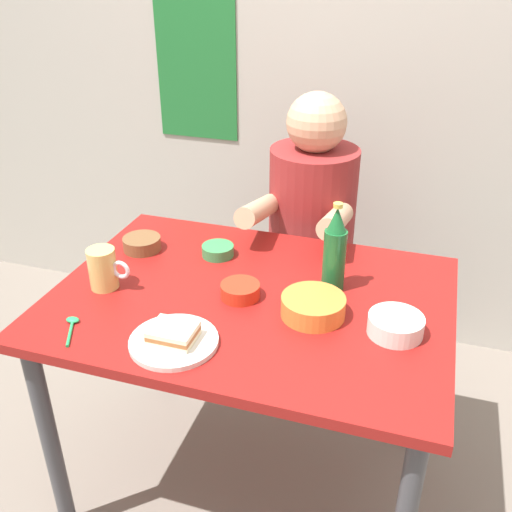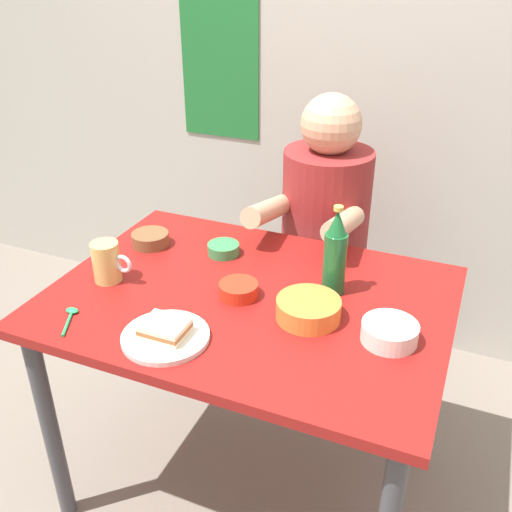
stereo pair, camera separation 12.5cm
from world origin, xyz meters
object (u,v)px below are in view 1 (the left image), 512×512
Objects in this scene: plate_orange at (174,341)px; stool at (308,299)px; sandwich at (173,333)px; beer_mug at (103,269)px; dining_table at (251,323)px; person_seated at (312,204)px; beer_bottle at (335,251)px; soup_bowl_orange at (313,306)px.

stool is at bearing 80.93° from plate_orange.
beer_mug is at bearing 148.36° from sandwich.
beer_mug is (-0.44, -0.71, 0.45)m from stool.
plate_orange is 0.35m from beer_mug.
person_seated is (0.03, 0.62, 0.12)m from dining_table.
sandwich is (-0.14, -0.90, 0.42)m from stool.
beer_bottle reaches higher than beer_mug.
plate_orange is 1.75× the size of beer_mug.
soup_bowl_orange is at bearing -77.07° from stool.
dining_table is 5.00× the size of plate_orange.
beer_mug is at bearing -162.65° from beer_bottle.
stool is 0.95m from beer_mug.
sandwich is 0.42× the size of beer_bottle.
beer_bottle is at bearing 27.97° from dining_table.
dining_table is at bearing 11.36° from beer_mug.
plate_orange is at bearing -99.18° from person_seated.
plate_orange is at bearing -31.64° from beer_mug.
beer_bottle is at bearing 49.71° from plate_orange.
beer_mug is 0.48× the size of beer_bottle.
beer_mug is (-0.41, -0.08, 0.15)m from dining_table.
beer_bottle is at bearing 49.71° from sandwich.
beer_bottle is at bearing -70.86° from person_seated.
beer_mug reaches higher than soup_bowl_orange.
dining_table is 0.31m from sandwich.
person_seated reaches higher than plate_orange.
person_seated reaches higher than beer_bottle.
stool is 3.57× the size of beer_mug.
soup_bowl_orange is (0.15, -0.66, 0.01)m from person_seated.
person_seated is 6.54× the size of sandwich.
person_seated reaches higher than soup_bowl_orange.
soup_bowl_orange is (-0.02, -0.15, -0.09)m from beer_bottle.
beer_mug is at bearing -122.19° from person_seated.
plate_orange is 2.00× the size of sandwich.
soup_bowl_orange reaches higher than plate_orange.
soup_bowl_orange is at bearing 37.14° from sandwich.
dining_table is 4.20× the size of beer_bottle.
beer_mug is 0.65m from beer_bottle.
stool is 1.00m from sandwich.
beer_bottle reaches higher than sandwich.
stool is at bearing 90.00° from person_seated.
dining_table is 0.23m from soup_bowl_orange.
beer_bottle is (0.18, -0.52, 0.51)m from stool.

